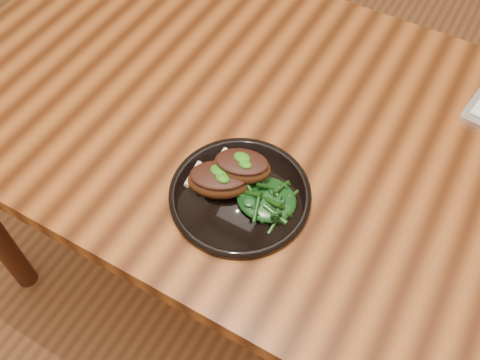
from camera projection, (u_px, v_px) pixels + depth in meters
name	position (u px, v px, depth m)	size (l,w,h in m)	color
desk	(321.00, 166.00, 1.05)	(1.60, 0.80, 0.75)	#341506
plate	(240.00, 195.00, 0.91)	(0.24, 0.24, 0.01)	black
lamb_chop_front	(219.00, 180.00, 0.89)	(0.13, 0.11, 0.05)	#3A1C0B
lamb_chop_back	(241.00, 166.00, 0.88)	(0.11, 0.09, 0.04)	#3A1C0B
herb_smear	(240.00, 164.00, 0.93)	(0.07, 0.05, 0.00)	#134907
greens_heap	(266.00, 197.00, 0.88)	(0.10, 0.10, 0.04)	black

